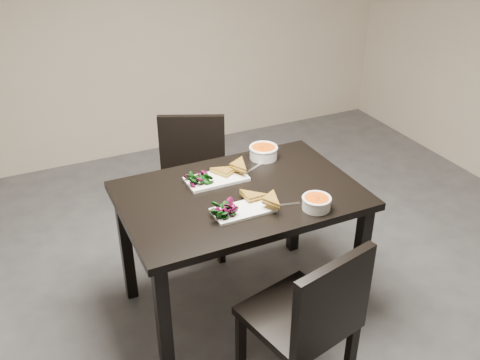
{
  "coord_description": "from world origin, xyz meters",
  "views": [
    {
      "loc": [
        -0.89,
        -1.76,
        2.12
      ],
      "look_at": [
        0.09,
        0.32,
        0.82
      ],
      "focal_mm": 39.69,
      "sensor_mm": 36.0,
      "label": 1
    }
  ],
  "objects_px": {
    "chair_far": "(192,176)",
    "soup_bowl_near": "(317,202)",
    "soup_bowl_far": "(263,151)",
    "chair_near": "(311,317)",
    "plate_near": "(243,210)",
    "table": "(240,209)",
    "plate_far": "(217,179)"
  },
  "relations": [
    {
      "from": "chair_far",
      "to": "soup_bowl_near",
      "type": "height_order",
      "value": "chair_far"
    },
    {
      "from": "soup_bowl_near",
      "to": "soup_bowl_far",
      "type": "distance_m",
      "value": 0.58
    },
    {
      "from": "chair_near",
      "to": "plate_near",
      "type": "xyz_separation_m",
      "value": [
        -0.08,
        0.51,
        0.27
      ]
    },
    {
      "from": "table",
      "to": "chair_far",
      "type": "distance_m",
      "value": 0.74
    },
    {
      "from": "soup_bowl_near",
      "to": "plate_near",
      "type": "bearing_deg",
      "value": 159.23
    },
    {
      "from": "plate_near",
      "to": "chair_near",
      "type": "bearing_deg",
      "value": -80.84
    },
    {
      "from": "chair_near",
      "to": "plate_far",
      "type": "distance_m",
      "value": 0.89
    },
    {
      "from": "chair_far",
      "to": "plate_far",
      "type": "xyz_separation_m",
      "value": [
        -0.06,
        -0.56,
        0.27
      ]
    },
    {
      "from": "plate_near",
      "to": "soup_bowl_near",
      "type": "xyz_separation_m",
      "value": [
        0.33,
        -0.12,
        0.03
      ]
    },
    {
      "from": "soup_bowl_near",
      "to": "plate_far",
      "type": "xyz_separation_m",
      "value": [
        -0.33,
        0.46,
        -0.03
      ]
    },
    {
      "from": "soup_bowl_far",
      "to": "soup_bowl_near",
      "type": "bearing_deg",
      "value": -91.6
    },
    {
      "from": "chair_near",
      "to": "soup_bowl_far",
      "type": "height_order",
      "value": "chair_near"
    },
    {
      "from": "chair_near",
      "to": "soup_bowl_near",
      "type": "height_order",
      "value": "chair_near"
    },
    {
      "from": "table",
      "to": "chair_near",
      "type": "distance_m",
      "value": 0.7
    },
    {
      "from": "table",
      "to": "plate_far",
      "type": "xyz_separation_m",
      "value": [
        -0.06,
        0.16,
        0.11
      ]
    },
    {
      "from": "chair_far",
      "to": "plate_near",
      "type": "bearing_deg",
      "value": -70.4
    },
    {
      "from": "chair_far",
      "to": "soup_bowl_far",
      "type": "height_order",
      "value": "chair_far"
    },
    {
      "from": "table",
      "to": "chair_near",
      "type": "height_order",
      "value": "chair_near"
    },
    {
      "from": "table",
      "to": "plate_far",
      "type": "height_order",
      "value": "plate_far"
    },
    {
      "from": "chair_far",
      "to": "plate_far",
      "type": "relative_size",
      "value": 2.65
    },
    {
      "from": "table",
      "to": "chair_far",
      "type": "bearing_deg",
      "value": 89.98
    },
    {
      "from": "table",
      "to": "plate_near",
      "type": "height_order",
      "value": "plate_near"
    },
    {
      "from": "chair_far",
      "to": "chair_near",
      "type": "bearing_deg",
      "value": -65.54
    },
    {
      "from": "chair_near",
      "to": "chair_far",
      "type": "xyz_separation_m",
      "value": [
        -0.02,
        1.39,
        0.0
      ]
    },
    {
      "from": "table",
      "to": "plate_far",
      "type": "distance_m",
      "value": 0.2
    },
    {
      "from": "plate_near",
      "to": "table",
      "type": "bearing_deg",
      "value": 69.42
    },
    {
      "from": "chair_near",
      "to": "plate_far",
      "type": "bearing_deg",
      "value": 82.6
    },
    {
      "from": "table",
      "to": "soup_bowl_near",
      "type": "relative_size",
      "value": 8.46
    },
    {
      "from": "plate_near",
      "to": "soup_bowl_far",
      "type": "xyz_separation_m",
      "value": [
        0.35,
        0.46,
        0.03
      ]
    },
    {
      "from": "soup_bowl_near",
      "to": "soup_bowl_far",
      "type": "xyz_separation_m",
      "value": [
        0.02,
        0.58,
        0.0
      ]
    },
    {
      "from": "chair_near",
      "to": "soup_bowl_near",
      "type": "bearing_deg",
      "value": 44.42
    },
    {
      "from": "plate_far",
      "to": "chair_near",
      "type": "bearing_deg",
      "value": -84.66
    }
  ]
}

